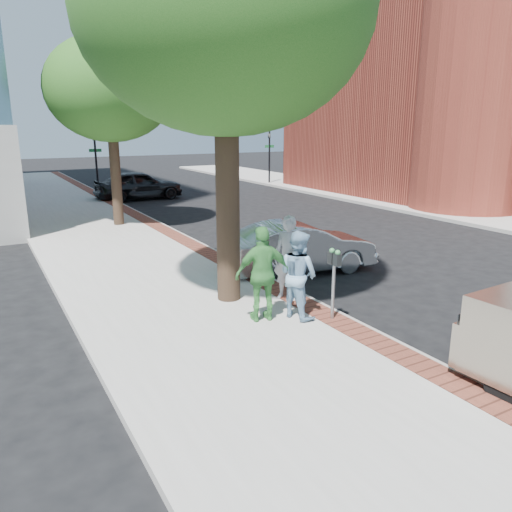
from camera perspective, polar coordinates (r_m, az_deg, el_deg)
ground at (r=10.29m, az=4.72°, el=-8.15°), size 120.00×120.00×0.00m
sidewalk at (r=16.75m, az=-15.23°, el=0.67°), size 5.00×60.00×0.15m
brick_strip at (r=17.37m, az=-8.22°, el=1.81°), size 0.60×60.00×0.01m
curb at (r=17.52m, az=-7.15°, el=1.68°), size 0.10×60.00×0.15m
sidewalk_far at (r=25.70m, az=21.87°, el=4.90°), size 5.00×60.00×0.15m
church at (r=33.83m, az=23.35°, el=19.13°), size 19.00×16.00×20.40m
signal_near at (r=30.52m, az=-17.84°, el=10.76°), size 0.70×0.15×3.80m
signal_far at (r=34.81m, az=1.54°, el=11.85°), size 0.70×0.15×3.80m
tree_near at (r=11.05m, az=-3.57°, el=26.09°), size 6.00×6.00×8.51m
tree_far at (r=20.45m, az=-16.39°, el=17.82°), size 4.80×4.80×7.14m
parking_meter at (r=10.08m, az=8.91°, el=-1.52°), size 0.12×0.32×1.47m
person_gray at (r=11.20m, az=3.75°, el=-0.23°), size 0.78×0.83×1.92m
person_officer at (r=10.18m, az=4.84°, el=-2.10°), size 0.86×1.01×1.81m
person_green at (r=9.94m, az=0.83°, el=-2.08°), size 1.21×0.71×1.94m
sedan_silver at (r=13.88m, az=4.93°, el=0.97°), size 4.44×2.04×1.41m
bg_car at (r=28.48m, az=-13.27°, el=7.91°), size 4.74×1.96×1.61m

